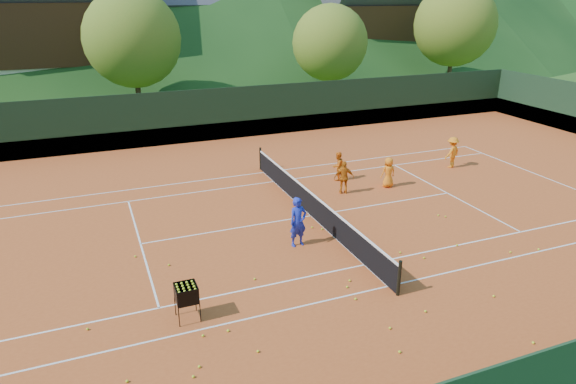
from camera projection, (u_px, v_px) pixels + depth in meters
name	position (u px, v px, depth m)	size (l,w,h in m)	color
ground	(311.00, 216.00, 19.75)	(400.00, 400.00, 0.00)	#264B17
clay_court	(311.00, 216.00, 19.75)	(40.00, 24.00, 0.02)	#AE471C
coach	(298.00, 222.00, 17.14)	(0.63, 0.41, 1.72)	#1C2BB9
student_a	(338.00, 166.00, 23.28)	(0.64, 0.50, 1.33)	orange
student_b	(344.00, 177.00, 21.69)	(0.84, 0.35, 1.43)	orange
student_c	(388.00, 172.00, 22.45)	(0.66, 0.43, 1.34)	orange
student_d	(452.00, 152.00, 24.97)	(0.98, 0.56, 1.51)	orange
tennis_ball_0	(457.00, 245.00, 17.37)	(0.07, 0.07, 0.07)	#C1E426
tennis_ball_1	(127.00, 381.00, 11.29)	(0.07, 0.07, 0.07)	#C1E426
tennis_ball_3	(322.00, 229.00, 18.56)	(0.07, 0.07, 0.07)	#C1E426
tennis_ball_4	(187.00, 292.00, 14.67)	(0.07, 0.07, 0.07)	#C1E426
tennis_ball_5	(424.00, 258.00, 16.54)	(0.07, 0.07, 0.07)	#C1E426
tennis_ball_6	(425.00, 311.00, 13.77)	(0.07, 0.07, 0.07)	#C1E426
tennis_ball_7	(400.00, 352.00, 12.22)	(0.07, 0.07, 0.07)	#C1E426
tennis_ball_8	(258.00, 351.00, 12.23)	(0.07, 0.07, 0.07)	#C1E426
tennis_ball_9	(135.00, 256.00, 16.63)	(0.07, 0.07, 0.07)	#C1E426
tennis_ball_10	(312.00, 227.00, 18.69)	(0.07, 0.07, 0.07)	#C1E426
tennis_ball_11	(390.00, 328.00, 13.08)	(0.07, 0.07, 0.07)	#C1E426
tennis_ball_12	(350.00, 281.00, 15.24)	(0.07, 0.07, 0.07)	#C1E426
tennis_ball_13	(199.00, 367.00, 11.73)	(0.07, 0.07, 0.07)	#C1E426
tennis_ball_14	(438.00, 215.00, 19.70)	(0.07, 0.07, 0.07)	#C1E426
tennis_ball_15	(510.00, 252.00, 16.90)	(0.07, 0.07, 0.07)	#C1E426
tennis_ball_16	(400.00, 252.00, 16.89)	(0.07, 0.07, 0.07)	#C1E426
tennis_ball_17	(539.00, 249.00, 17.09)	(0.07, 0.07, 0.07)	#C1E426
tennis_ball_18	(169.00, 265.00, 16.11)	(0.07, 0.07, 0.07)	#C1E426
tennis_ball_19	(445.00, 217.00, 19.59)	(0.07, 0.07, 0.07)	#C1E426
tennis_ball_20	(228.00, 331.00, 12.98)	(0.07, 0.07, 0.07)	#C1E426
tennis_ball_21	(193.00, 377.00, 11.43)	(0.07, 0.07, 0.07)	#C1E426
tennis_ball_22	(87.00, 329.00, 13.04)	(0.07, 0.07, 0.07)	#C1E426
tennis_ball_23	(533.00, 343.00, 12.53)	(0.07, 0.07, 0.07)	#C1E426
tennis_ball_24	(356.00, 299.00, 14.32)	(0.07, 0.07, 0.07)	#C1E426
tennis_ball_25	(203.00, 336.00, 12.79)	(0.07, 0.07, 0.07)	#C1E426
tennis_ball_26	(347.00, 287.00, 14.91)	(0.07, 0.07, 0.07)	#C1E426
tennis_ball_27	(494.00, 296.00, 14.46)	(0.07, 0.07, 0.07)	#C1E426
tennis_ball_28	(255.00, 279.00, 15.32)	(0.07, 0.07, 0.07)	#C1E426
court_lines	(311.00, 216.00, 19.74)	(23.83, 11.03, 0.00)	white
tennis_net	(311.00, 204.00, 19.56)	(0.10, 12.07, 1.10)	black
perimeter_fence	(312.00, 185.00, 19.29)	(40.40, 24.24, 3.00)	black
ball_hopper	(186.00, 294.00, 13.26)	(0.57, 0.57, 1.00)	black
chalet_left	(39.00, 25.00, 40.19)	(13.80, 9.93, 12.92)	beige
chalet_mid	(224.00, 26.00, 49.42)	(12.65, 8.82, 11.45)	beige
chalet_right	(372.00, 23.00, 50.71)	(11.50, 8.82, 11.91)	beige
tree_b	(133.00, 39.00, 33.78)	(6.40, 6.40, 8.40)	#3D2418
tree_c	(330.00, 43.00, 38.00)	(5.60, 5.60, 7.35)	#402619
tree_d	(455.00, 25.00, 42.66)	(6.80, 6.80, 8.93)	#402919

